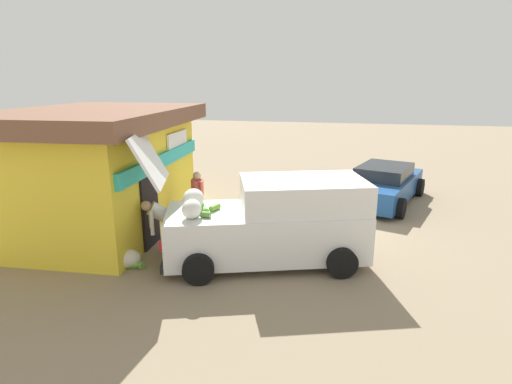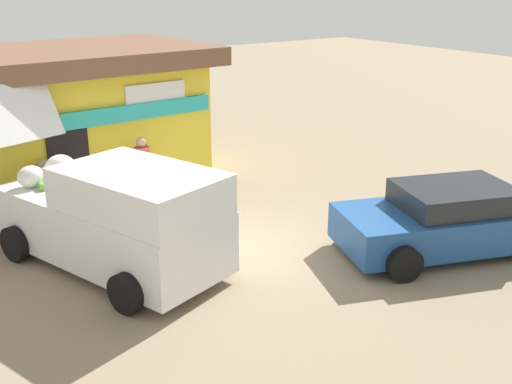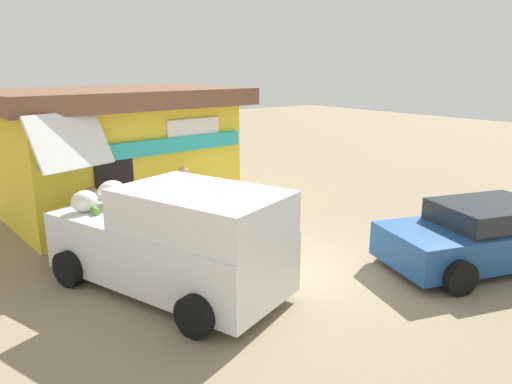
% 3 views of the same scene
% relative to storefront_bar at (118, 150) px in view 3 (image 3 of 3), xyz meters
% --- Properties ---
extents(ground_plane, '(60.00, 60.00, 0.00)m').
position_rel_storefront_bar_xyz_m(ground_plane, '(0.81, -5.55, -1.72)').
color(ground_plane, gray).
extents(storefront_bar, '(6.35, 4.63, 3.30)m').
position_rel_storefront_bar_xyz_m(storefront_bar, '(0.00, 0.00, 0.00)').
color(storefront_bar, yellow).
rests_on(storefront_bar, ground_plane).
extents(delivery_van, '(3.19, 5.24, 2.96)m').
position_rel_storefront_bar_xyz_m(delivery_van, '(-1.13, -4.97, -0.77)').
color(delivery_van, white).
rests_on(delivery_van, ground_plane).
extents(parked_sedan, '(4.60, 3.14, 1.27)m').
position_rel_storefront_bar_xyz_m(parked_sedan, '(4.32, -7.81, -1.11)').
color(parked_sedan, '#1E4C8C').
rests_on(parked_sedan, ground_plane).
extents(vendor_standing, '(0.48, 0.48, 1.64)m').
position_rel_storefront_bar_xyz_m(vendor_standing, '(0.48, -2.59, -0.77)').
color(vendor_standing, navy).
rests_on(vendor_standing, ground_plane).
extents(customer_bending, '(0.73, 0.80, 1.35)m').
position_rel_storefront_bar_xyz_m(customer_bending, '(-1.29, -2.38, -0.87)').
color(customer_bending, navy).
rests_on(customer_bending, ground_plane).
extents(unloaded_banana_pile, '(0.70, 0.93, 0.39)m').
position_rel_storefront_bar_xyz_m(unloaded_banana_pile, '(-2.12, -1.84, -1.54)').
color(unloaded_banana_pile, silver).
rests_on(unloaded_banana_pile, ground_plane).
extents(paint_bucket, '(0.28, 0.28, 0.34)m').
position_rel_storefront_bar_xyz_m(paint_bucket, '(1.87, -2.82, -1.55)').
color(paint_bucket, blue).
rests_on(paint_bucket, ground_plane).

